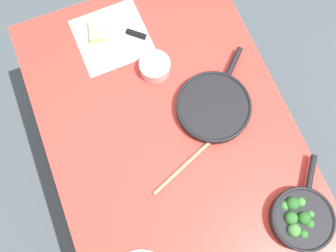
{
  "coord_description": "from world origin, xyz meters",
  "views": [
    {
      "loc": [
        0.39,
        -0.15,
        2.11
      ],
      "look_at": [
        0.0,
        0.0,
        0.75
      ],
      "focal_mm": 40.0,
      "sensor_mm": 36.0,
      "label": 1
    }
  ],
  "objects_px": {
    "skillet_broccoli": "(301,218)",
    "grater_knife": "(126,31)",
    "cheese_block": "(98,31)",
    "prep_bowl_steel": "(155,67)",
    "skillet_eggs": "(214,106)",
    "wooden_spoon": "(203,149)"
  },
  "relations": [
    {
      "from": "skillet_broccoli",
      "to": "grater_knife",
      "type": "bearing_deg",
      "value": 56.74
    },
    {
      "from": "cheese_block",
      "to": "prep_bowl_steel",
      "type": "relative_size",
      "value": 0.88
    },
    {
      "from": "skillet_eggs",
      "to": "prep_bowl_steel",
      "type": "distance_m",
      "value": 0.28
    },
    {
      "from": "grater_knife",
      "to": "cheese_block",
      "type": "relative_size",
      "value": 1.94
    },
    {
      "from": "skillet_broccoli",
      "to": "wooden_spoon",
      "type": "xyz_separation_m",
      "value": [
        -0.36,
        -0.22,
        -0.02
      ]
    },
    {
      "from": "cheese_block",
      "to": "wooden_spoon",
      "type": "bearing_deg",
      "value": 18.95
    },
    {
      "from": "skillet_broccoli",
      "to": "prep_bowl_steel",
      "type": "height_order",
      "value": "skillet_broccoli"
    },
    {
      "from": "wooden_spoon",
      "to": "prep_bowl_steel",
      "type": "height_order",
      "value": "prep_bowl_steel"
    },
    {
      "from": "wooden_spoon",
      "to": "cheese_block",
      "type": "distance_m",
      "value": 0.65
    },
    {
      "from": "wooden_spoon",
      "to": "prep_bowl_steel",
      "type": "xyz_separation_m",
      "value": [
        -0.38,
        -0.05,
        0.02
      ]
    },
    {
      "from": "grater_knife",
      "to": "skillet_eggs",
      "type": "bearing_deg",
      "value": 156.07
    },
    {
      "from": "skillet_eggs",
      "to": "cheese_block",
      "type": "bearing_deg",
      "value": 79.53
    },
    {
      "from": "skillet_broccoli",
      "to": "wooden_spoon",
      "type": "bearing_deg",
      "value": 69.32
    },
    {
      "from": "wooden_spoon",
      "to": "cheese_block",
      "type": "relative_size",
      "value": 3.57
    },
    {
      "from": "skillet_broccoli",
      "to": "grater_knife",
      "type": "distance_m",
      "value": 1.0
    },
    {
      "from": "skillet_broccoli",
      "to": "skillet_eggs",
      "type": "relative_size",
      "value": 0.87
    },
    {
      "from": "wooden_spoon",
      "to": "grater_knife",
      "type": "xyz_separation_m",
      "value": [
        -0.58,
        -0.1,
        0.0
      ]
    },
    {
      "from": "skillet_eggs",
      "to": "cheese_block",
      "type": "relative_size",
      "value": 3.26
    },
    {
      "from": "wooden_spoon",
      "to": "prep_bowl_steel",
      "type": "relative_size",
      "value": 3.13
    },
    {
      "from": "grater_knife",
      "to": "cheese_block",
      "type": "height_order",
      "value": "cheese_block"
    },
    {
      "from": "skillet_eggs",
      "to": "wooden_spoon",
      "type": "bearing_deg",
      "value": -170.71
    },
    {
      "from": "skillet_eggs",
      "to": "wooden_spoon",
      "type": "height_order",
      "value": "skillet_eggs"
    }
  ]
}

